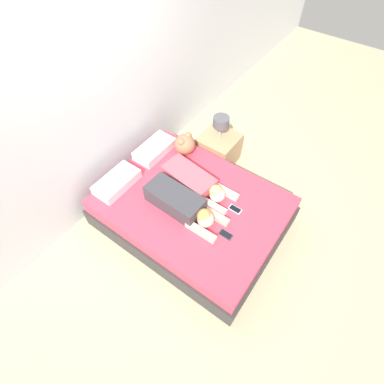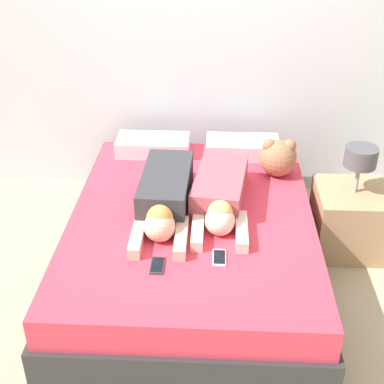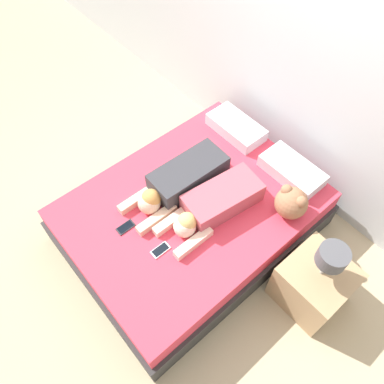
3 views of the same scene
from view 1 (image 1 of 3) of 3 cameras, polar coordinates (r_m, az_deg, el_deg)
The scene contains 11 objects.
ground_plane at distance 3.84m, azimuth 0.00°, elevation -5.65°, with size 12.00×12.00×0.00m, color tan.
wall_back at distance 3.51m, azimuth -16.80°, elevation 16.17°, with size 12.00×0.06×2.60m.
bed at distance 3.65m, azimuth 0.00°, elevation -3.73°, with size 1.59×2.11×0.47m.
pillow_head_left at distance 3.65m, azimuth -14.11°, elevation 1.85°, with size 0.55×0.29×0.12m.
pillow_head_right at distance 3.95m, azimuth -7.13°, elevation 8.13°, with size 0.55×0.29×0.12m.
person_left at distance 3.29m, azimuth -1.95°, elevation -2.31°, with size 0.33×0.97×0.22m.
person_right at distance 3.50m, azimuth 0.76°, elevation 1.82°, with size 0.39×0.94×0.21m.
cell_phone_left at distance 3.22m, azimuth 6.45°, elevation -8.07°, with size 0.08×0.15×0.01m.
cell_phone_right at distance 3.41m, azimuth 8.22°, elevation -3.26°, with size 0.08×0.15×0.01m.
plush_toy at distance 3.88m, azimuth -1.36°, elevation 9.13°, with size 0.26×0.26×0.28m.
nightstand at distance 4.34m, azimuth 5.08°, elevation 8.37°, with size 0.50×0.50×0.79m.
Camera 1 is at (-1.66, -1.20, 3.25)m, focal length 28.00 mm.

